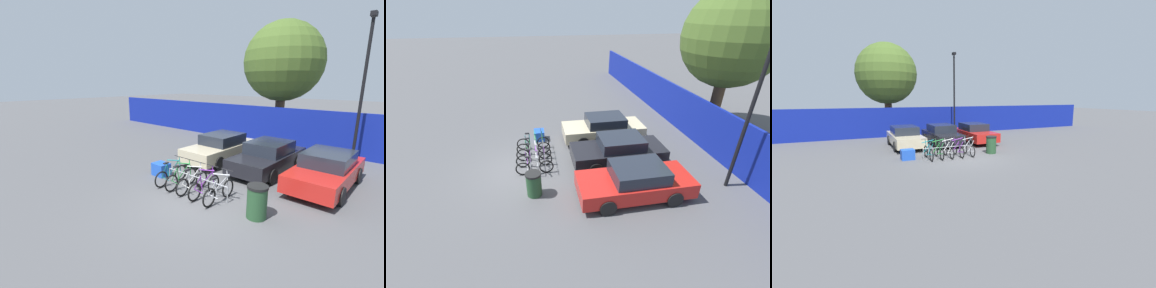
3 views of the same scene
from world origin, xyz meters
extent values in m
plane|color=#4C4C4F|center=(0.00, 0.00, 0.00)|extent=(120.00, 120.00, 0.00)
cube|color=navy|center=(0.00, 9.50, 1.22)|extent=(36.00, 0.16, 2.44)
cylinder|color=gray|center=(-0.67, 0.68, 0.55)|extent=(2.87, 0.04, 0.04)
cylinder|color=gray|center=(-2.10, 0.68, 0.28)|extent=(0.04, 0.04, 0.55)
cylinder|color=gray|center=(0.77, 0.68, 0.28)|extent=(0.04, 0.04, 0.55)
torus|color=black|center=(-1.85, 0.00, 0.33)|extent=(0.06, 0.66, 0.66)
torus|color=black|center=(-1.85, 1.05, 0.33)|extent=(0.06, 0.66, 0.66)
cylinder|color=#197A7F|center=(-1.85, 0.68, 0.65)|extent=(0.60, 0.04, 0.76)
cylinder|color=#197A7F|center=(-1.85, 0.63, 0.96)|extent=(0.68, 0.04, 0.16)
cylinder|color=#197A7F|center=(-1.85, 0.35, 0.59)|extent=(0.14, 0.04, 0.63)
cylinder|color=#197A7F|center=(-1.85, 0.15, 0.61)|extent=(0.32, 0.03, 0.58)
cylinder|color=#197A7F|center=(-1.85, 0.20, 0.31)|extent=(0.40, 0.03, 0.08)
cylinder|color=#197A7F|center=(-1.85, 1.01, 0.68)|extent=(0.12, 0.04, 0.69)
cylinder|color=black|center=(-1.85, 0.97, 1.04)|extent=(0.52, 0.03, 0.03)
cube|color=black|center=(-1.85, 0.25, 0.93)|extent=(0.10, 0.22, 0.05)
torus|color=black|center=(-1.28, 0.00, 0.33)|extent=(0.06, 0.66, 0.66)
torus|color=black|center=(-1.28, 1.05, 0.33)|extent=(0.06, 0.66, 0.66)
cylinder|color=#288438|center=(-1.28, 0.68, 0.65)|extent=(0.60, 0.04, 0.76)
cylinder|color=#288438|center=(-1.28, 0.63, 0.96)|extent=(0.68, 0.04, 0.16)
cylinder|color=#288438|center=(-1.28, 0.35, 0.59)|extent=(0.14, 0.04, 0.63)
cylinder|color=#288438|center=(-1.28, 0.15, 0.61)|extent=(0.32, 0.03, 0.58)
cylinder|color=#288438|center=(-1.28, 0.20, 0.31)|extent=(0.40, 0.03, 0.08)
cylinder|color=#288438|center=(-1.28, 1.01, 0.68)|extent=(0.12, 0.04, 0.69)
cylinder|color=black|center=(-1.28, 0.97, 1.04)|extent=(0.52, 0.03, 0.03)
cube|color=black|center=(-1.28, 0.25, 0.93)|extent=(0.10, 0.22, 0.05)
torus|color=black|center=(-0.71, 0.00, 0.33)|extent=(0.06, 0.66, 0.66)
torus|color=black|center=(-0.71, 1.05, 0.33)|extent=(0.06, 0.66, 0.66)
cylinder|color=silver|center=(-0.71, 0.68, 0.65)|extent=(0.60, 0.04, 0.76)
cylinder|color=silver|center=(-0.71, 0.63, 0.96)|extent=(0.68, 0.04, 0.16)
cylinder|color=silver|center=(-0.71, 0.35, 0.59)|extent=(0.14, 0.04, 0.63)
cylinder|color=silver|center=(-0.71, 0.15, 0.61)|extent=(0.32, 0.03, 0.58)
cylinder|color=silver|center=(-0.71, 0.20, 0.31)|extent=(0.40, 0.03, 0.08)
cylinder|color=silver|center=(-0.71, 1.01, 0.68)|extent=(0.12, 0.04, 0.69)
cylinder|color=black|center=(-0.71, 0.97, 1.04)|extent=(0.52, 0.03, 0.03)
cube|color=black|center=(-0.71, 0.25, 0.93)|extent=(0.10, 0.22, 0.05)
torus|color=black|center=(-0.12, 0.00, 0.33)|extent=(0.06, 0.66, 0.66)
torus|color=black|center=(-0.12, 1.05, 0.33)|extent=(0.06, 0.66, 0.66)
cylinder|color=#752D99|center=(-0.12, 0.68, 0.65)|extent=(0.60, 0.04, 0.76)
cylinder|color=#752D99|center=(-0.12, 0.63, 0.96)|extent=(0.68, 0.04, 0.16)
cylinder|color=#752D99|center=(-0.12, 0.35, 0.59)|extent=(0.14, 0.04, 0.63)
cylinder|color=#752D99|center=(-0.12, 0.15, 0.61)|extent=(0.32, 0.03, 0.58)
cylinder|color=#752D99|center=(-0.12, 0.20, 0.31)|extent=(0.40, 0.03, 0.08)
cylinder|color=#752D99|center=(-0.12, 1.01, 0.68)|extent=(0.12, 0.04, 0.69)
cylinder|color=black|center=(-0.12, 0.97, 1.04)|extent=(0.52, 0.03, 0.03)
cube|color=black|center=(-0.12, 0.25, 0.93)|extent=(0.10, 0.22, 0.05)
torus|color=black|center=(0.52, 0.00, 0.33)|extent=(0.06, 0.66, 0.66)
torus|color=black|center=(0.52, 1.05, 0.33)|extent=(0.06, 0.66, 0.66)
cylinder|color=#B7B7BC|center=(0.52, 0.68, 0.65)|extent=(0.60, 0.04, 0.76)
cylinder|color=#B7B7BC|center=(0.52, 0.63, 0.96)|extent=(0.68, 0.04, 0.16)
cylinder|color=#B7B7BC|center=(0.52, 0.35, 0.59)|extent=(0.14, 0.04, 0.63)
cylinder|color=#B7B7BC|center=(0.52, 0.15, 0.61)|extent=(0.32, 0.03, 0.58)
cylinder|color=#B7B7BC|center=(0.52, 0.20, 0.31)|extent=(0.40, 0.03, 0.08)
cylinder|color=#B7B7BC|center=(0.52, 1.01, 0.68)|extent=(0.12, 0.04, 0.69)
cylinder|color=black|center=(0.52, 0.97, 1.04)|extent=(0.52, 0.03, 0.03)
cube|color=black|center=(0.52, 0.25, 0.93)|extent=(0.10, 0.22, 0.05)
cube|color=#C1B28E|center=(-2.32, 4.46, 0.57)|extent=(1.80, 4.49, 0.62)
cube|color=#1E232D|center=(-2.32, 4.57, 1.14)|extent=(1.58, 2.07, 0.52)
cylinder|color=black|center=(-3.18, 5.76, 0.32)|extent=(0.20, 0.64, 0.64)
cylinder|color=black|center=(-1.47, 5.76, 0.32)|extent=(0.20, 0.64, 0.64)
cylinder|color=black|center=(-3.18, 3.15, 0.32)|extent=(0.20, 0.64, 0.64)
cylinder|color=black|center=(-1.47, 3.15, 0.32)|extent=(0.20, 0.64, 0.64)
cube|color=black|center=(0.28, 4.48, 0.57)|extent=(1.80, 4.40, 0.62)
cube|color=#1E232D|center=(0.28, 4.59, 1.14)|extent=(1.58, 2.02, 0.52)
cylinder|color=black|center=(-0.58, 5.76, 0.32)|extent=(0.20, 0.64, 0.64)
cylinder|color=black|center=(1.13, 5.76, 0.32)|extent=(0.20, 0.64, 0.64)
cylinder|color=black|center=(-0.58, 3.21, 0.32)|extent=(0.20, 0.64, 0.64)
cylinder|color=black|center=(1.13, 3.21, 0.32)|extent=(0.20, 0.64, 0.64)
cube|color=red|center=(2.76, 4.36, 0.57)|extent=(1.80, 4.51, 0.62)
cube|color=#1E232D|center=(2.76, 4.47, 1.14)|extent=(1.58, 2.07, 0.52)
cylinder|color=black|center=(1.91, 5.67, 0.32)|extent=(0.20, 0.64, 0.64)
cylinder|color=black|center=(3.62, 5.67, 0.32)|extent=(0.20, 0.64, 0.64)
cylinder|color=black|center=(1.91, 3.05, 0.32)|extent=(0.20, 0.64, 0.64)
cylinder|color=black|center=(3.62, 3.05, 0.32)|extent=(0.20, 0.64, 0.64)
cylinder|color=black|center=(2.85, 8.50, 3.38)|extent=(0.14, 0.14, 6.77)
cube|color=black|center=(2.85, 8.50, 6.92)|extent=(0.24, 0.44, 0.20)
cylinder|color=#234728|center=(1.98, 0.46, 0.47)|extent=(0.60, 0.60, 0.95)
cylinder|color=black|center=(1.98, 0.46, 0.99)|extent=(0.63, 0.63, 0.08)
cube|color=blue|center=(-2.90, 0.89, 0.28)|extent=(0.70, 0.56, 0.55)
cylinder|color=brown|center=(-2.38, 11.30, 1.68)|extent=(0.63, 0.63, 3.36)
sphere|color=#425B23|center=(-2.38, 11.30, 5.32)|extent=(5.23, 5.23, 5.23)
camera|label=1|loc=(5.33, -6.01, 3.99)|focal=24.00mm
camera|label=2|loc=(10.38, 0.71, 6.77)|focal=24.00mm
camera|label=3|loc=(-5.58, -12.59, 3.31)|focal=24.00mm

